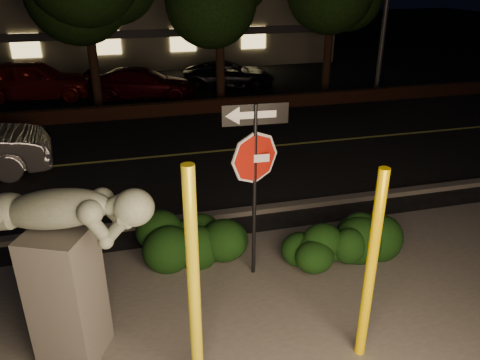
# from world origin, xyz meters

# --- Properties ---
(ground) EXTENTS (90.00, 90.00, 0.00)m
(ground) POSITION_xyz_m (0.00, 10.00, 0.00)
(ground) COLOR black
(ground) RESTS_ON ground
(patio) EXTENTS (14.00, 6.00, 0.02)m
(patio) POSITION_xyz_m (0.00, -1.00, 0.01)
(patio) COLOR #4C4944
(patio) RESTS_ON ground
(road) EXTENTS (80.00, 8.00, 0.01)m
(road) POSITION_xyz_m (0.00, 7.00, 0.01)
(road) COLOR black
(road) RESTS_ON ground
(lane_marking) EXTENTS (80.00, 0.12, 0.00)m
(lane_marking) POSITION_xyz_m (0.00, 7.00, 0.02)
(lane_marking) COLOR #C3C44E
(lane_marking) RESTS_ON road
(curb) EXTENTS (80.00, 0.25, 0.12)m
(curb) POSITION_xyz_m (0.00, 2.90, 0.06)
(curb) COLOR #4C4944
(curb) RESTS_ON ground
(brick_wall) EXTENTS (40.00, 0.35, 0.50)m
(brick_wall) POSITION_xyz_m (0.00, 11.30, 0.25)
(brick_wall) COLOR #452216
(brick_wall) RESTS_ON ground
(parking_lot) EXTENTS (40.00, 12.00, 0.01)m
(parking_lot) POSITION_xyz_m (0.00, 17.00, 0.01)
(parking_lot) COLOR black
(parking_lot) RESTS_ON ground
(building) EXTENTS (22.00, 10.20, 4.00)m
(building) POSITION_xyz_m (0.00, 24.99, 2.00)
(building) COLOR #716A5A
(building) RESTS_ON ground
(yellow_pole_left) EXTENTS (0.16, 0.16, 3.20)m
(yellow_pole_left) POSITION_xyz_m (-0.99, -1.53, 1.60)
(yellow_pole_left) COLOR yellow
(yellow_pole_left) RESTS_ON ground
(yellow_pole_right) EXTENTS (0.15, 0.15, 2.95)m
(yellow_pole_right) POSITION_xyz_m (1.39, -1.65, 1.48)
(yellow_pole_right) COLOR #FFD500
(yellow_pole_right) RESTS_ON ground
(signpost) EXTENTS (1.09, 0.12, 3.21)m
(signpost) POSITION_xyz_m (0.43, 0.66, 2.28)
(signpost) COLOR black
(signpost) RESTS_ON ground
(sculpture) EXTENTS (2.49, 1.61, 2.75)m
(sculpture) POSITION_xyz_m (-2.58, -0.62, 1.70)
(sculpture) COLOR #4C4944
(sculpture) RESTS_ON ground
(hedge_center) EXTENTS (2.22, 1.31, 1.09)m
(hedge_center) POSITION_xyz_m (-0.49, 1.41, 0.54)
(hedge_center) COLOR black
(hedge_center) RESTS_ON ground
(hedge_right) EXTENTS (1.72, 1.35, 0.99)m
(hedge_right) POSITION_xyz_m (1.74, 0.48, 0.50)
(hedge_right) COLOR black
(hedge_right) RESTS_ON ground
(hedge_far_right) EXTENTS (1.64, 1.11, 1.08)m
(hedge_far_right) POSITION_xyz_m (2.65, 0.68, 0.54)
(hedge_far_right) COLOR black
(hedge_far_right) RESTS_ON ground
(parked_car_red) EXTENTS (5.10, 2.46, 1.68)m
(parked_car_red) POSITION_xyz_m (-5.14, 15.16, 0.84)
(parked_car_red) COLOR maroon
(parked_car_red) RESTS_ON ground
(parked_car_darkred) EXTENTS (4.80, 2.69, 1.31)m
(parked_car_darkred) POSITION_xyz_m (-0.63, 14.10, 0.66)
(parked_car_darkred) COLOR #41050C
(parked_car_darkred) RESTS_ON ground
(parked_car_dark) EXTENTS (4.58, 2.79, 1.19)m
(parked_car_dark) POSITION_xyz_m (3.43, 15.20, 0.59)
(parked_car_dark) COLOR black
(parked_car_dark) RESTS_ON ground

